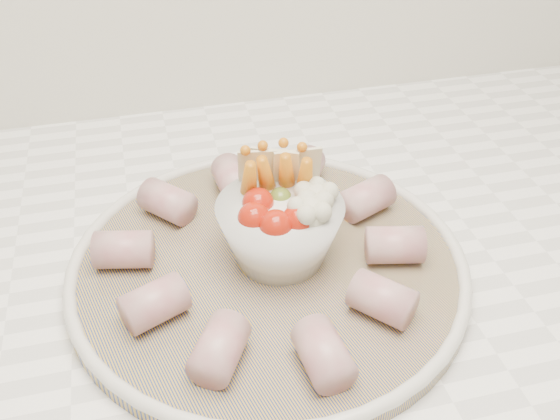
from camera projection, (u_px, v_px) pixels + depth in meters
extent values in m
cube|color=white|center=(137.00, 276.00, 0.62)|extent=(2.04, 0.62, 0.04)
cylinder|color=navy|center=(268.00, 267.00, 0.59)|extent=(0.45, 0.45, 0.01)
torus|color=silver|center=(268.00, 261.00, 0.58)|extent=(0.37, 0.37, 0.01)
sphere|color=#AC1B0B|center=(254.00, 218.00, 0.54)|extent=(0.03, 0.03, 0.03)
sphere|color=#AC1B0B|center=(276.00, 226.00, 0.53)|extent=(0.03, 0.03, 0.03)
sphere|color=#AC1B0B|center=(298.00, 220.00, 0.53)|extent=(0.03, 0.03, 0.03)
sphere|color=#AC1B0B|center=(258.00, 203.00, 0.55)|extent=(0.03, 0.03, 0.03)
sphere|color=#567025|center=(280.00, 199.00, 0.57)|extent=(0.02, 0.02, 0.02)
cone|color=#C56C12|center=(266.00, 180.00, 0.57)|extent=(0.04, 0.05, 0.07)
cone|color=#C56C12|center=(287.00, 177.00, 0.57)|extent=(0.03, 0.05, 0.07)
cone|color=#C56C12|center=(305.00, 182.00, 0.56)|extent=(0.03, 0.04, 0.07)
cone|color=#C56C12|center=(249.00, 185.00, 0.56)|extent=(0.02, 0.04, 0.07)
sphere|color=beige|center=(316.00, 202.00, 0.55)|extent=(0.03, 0.03, 0.03)
sphere|color=beige|center=(310.00, 215.00, 0.54)|extent=(0.03, 0.03, 0.03)
cube|color=beige|center=(276.00, 170.00, 0.58)|extent=(0.05, 0.03, 0.05)
cube|color=beige|center=(297.00, 170.00, 0.58)|extent=(0.05, 0.01, 0.05)
cube|color=beige|center=(262.00, 171.00, 0.58)|extent=(0.05, 0.02, 0.05)
cylinder|color=#A64C58|center=(395.00, 245.00, 0.57)|extent=(0.06, 0.05, 0.04)
cylinder|color=#A64C58|center=(366.00, 199.00, 0.63)|extent=(0.06, 0.05, 0.04)
cylinder|color=#A64C58|center=(304.00, 171.00, 0.67)|extent=(0.06, 0.06, 0.04)
cylinder|color=#A64C58|center=(233.00, 179.00, 0.66)|extent=(0.04, 0.05, 0.04)
cylinder|color=#A64C58|center=(167.00, 202.00, 0.63)|extent=(0.06, 0.06, 0.04)
cylinder|color=#A64C58|center=(124.00, 250.00, 0.57)|extent=(0.06, 0.05, 0.04)
cylinder|color=#A64C58|center=(154.00, 303.00, 0.51)|extent=(0.06, 0.05, 0.04)
cylinder|color=#A64C58|center=(219.00, 349.00, 0.48)|extent=(0.06, 0.06, 0.04)
cylinder|color=#A64C58|center=(323.00, 354.00, 0.47)|extent=(0.04, 0.05, 0.04)
cylinder|color=#A64C58|center=(382.00, 299.00, 0.52)|extent=(0.06, 0.06, 0.04)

